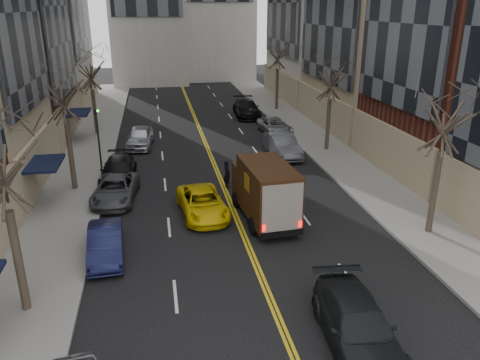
% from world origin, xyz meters
% --- Properties ---
extents(sidewalk_left, '(4.00, 66.00, 0.15)m').
position_xyz_m(sidewalk_left, '(-9.00, 27.00, 0.07)').
color(sidewalk_left, slate).
rests_on(sidewalk_left, ground).
extents(sidewalk_right, '(4.00, 66.00, 0.15)m').
position_xyz_m(sidewalk_right, '(9.00, 27.00, 0.07)').
color(sidewalk_right, slate).
rests_on(sidewalk_right, ground).
extents(tree_lf_mid, '(3.20, 3.20, 8.91)m').
position_xyz_m(tree_lf_mid, '(-8.80, 20.00, 6.60)').
color(tree_lf_mid, '#382D23').
rests_on(tree_lf_mid, sidewalk_left).
extents(tree_lf_far, '(3.20, 3.20, 8.12)m').
position_xyz_m(tree_lf_far, '(-8.80, 33.00, 6.02)').
color(tree_lf_far, '#382D23').
rests_on(tree_lf_far, sidewalk_left).
extents(tree_rt_near, '(3.20, 3.20, 8.71)m').
position_xyz_m(tree_rt_near, '(8.80, 11.00, 6.45)').
color(tree_rt_near, '#382D23').
rests_on(tree_rt_near, sidewalk_right).
extents(tree_rt_mid, '(3.20, 3.20, 8.32)m').
position_xyz_m(tree_rt_mid, '(8.80, 25.00, 6.17)').
color(tree_rt_mid, '#382D23').
rests_on(tree_rt_mid, sidewalk_right).
extents(tree_rt_far, '(3.20, 3.20, 9.11)m').
position_xyz_m(tree_rt_far, '(8.80, 40.00, 6.74)').
color(tree_rt_far, '#382D23').
rests_on(tree_rt_far, sidewalk_right).
extents(traffic_signal, '(0.29, 0.26, 4.70)m').
position_xyz_m(traffic_signal, '(-7.39, 22.00, 2.82)').
color(traffic_signal, black).
rests_on(traffic_signal, sidewalk_left).
extents(ups_truck, '(2.62, 5.77, 3.09)m').
position_xyz_m(ups_truck, '(1.39, 14.06, 1.55)').
color(ups_truck, black).
rests_on(ups_truck, ground).
extents(observer_sedan, '(2.55, 5.33, 1.50)m').
position_xyz_m(observer_sedan, '(2.13, 4.20, 0.75)').
color(observer_sedan, black).
rests_on(observer_sedan, ground).
extents(taxi, '(2.63, 4.96, 1.33)m').
position_xyz_m(taxi, '(-1.68, 15.16, 0.66)').
color(taxi, '#E0C009').
rests_on(taxi, ground).
extents(pedestrian, '(0.55, 0.71, 1.70)m').
position_xyz_m(pedestrian, '(0.19, 18.84, 0.85)').
color(pedestrian, black).
rests_on(pedestrian, ground).
extents(parked_lf_b, '(1.69, 4.19, 1.35)m').
position_xyz_m(parked_lf_b, '(-6.30, 11.50, 0.68)').
color(parked_lf_b, '#12163A').
rests_on(parked_lf_b, ground).
extents(parked_lf_c, '(2.69, 4.98, 1.33)m').
position_xyz_m(parked_lf_c, '(-6.30, 17.96, 0.66)').
color(parked_lf_c, '#44454A').
rests_on(parked_lf_c, ground).
extents(parked_lf_d, '(2.24, 5.09, 1.45)m').
position_xyz_m(parked_lf_d, '(-6.30, 21.02, 0.73)').
color(parked_lf_d, black).
rests_on(parked_lf_d, ground).
extents(parked_lf_e, '(2.30, 4.77, 1.57)m').
position_xyz_m(parked_lf_e, '(-5.10, 28.67, 0.79)').
color(parked_lf_e, '#B8BBC0').
rests_on(parked_lf_e, ground).
extents(parked_rt_a, '(1.92, 4.98, 1.62)m').
position_xyz_m(parked_rt_a, '(5.15, 24.39, 0.81)').
color(parked_rt_a, '#4C4D53').
rests_on(parked_rt_a, ground).
extents(parked_rt_b, '(2.53, 4.85, 1.30)m').
position_xyz_m(parked_rt_b, '(6.22, 30.72, 0.65)').
color(parked_rt_b, '#A7A9AE').
rests_on(parked_rt_b, ground).
extents(parked_rt_c, '(2.63, 5.81, 1.65)m').
position_xyz_m(parked_rt_c, '(5.10, 37.64, 0.83)').
color(parked_rt_c, black).
rests_on(parked_rt_c, ground).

